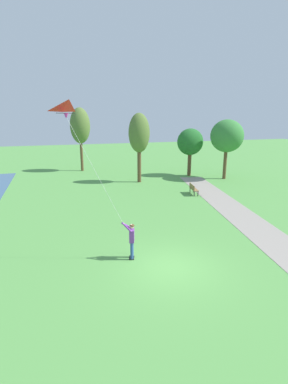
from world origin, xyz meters
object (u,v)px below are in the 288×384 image
at_px(flying_kite, 69,110).
at_px(tree_horizon_far, 227,136).
at_px(park_bench_near_walkway, 193,188).
at_px(tree_lakeside_near, 80,126).
at_px(tree_treeline_center, 139,134).
at_px(person_kite_flyer, 131,238).
at_px(tree_treeline_left, 190,142).

height_order(flying_kite, tree_horizon_far, flying_kite).
distance_m(flying_kite, park_bench_near_walkway, 15.23).
distance_m(tree_lakeside_near, tree_treeline_center, 9.55).
bearing_deg(tree_horizon_far, person_kite_flyer, -134.02).
xyz_separation_m(tree_horizon_far, tree_treeline_left, (-2.78, 2.80, -0.79)).
height_order(flying_kite, tree_treeline_center, flying_kite).
distance_m(person_kite_flyer, tree_treeline_center, 17.01).
bearing_deg(park_bench_near_walkway, person_kite_flyer, -129.51).
relative_size(person_kite_flyer, tree_treeline_left, 0.35).
bearing_deg(person_kite_flyer, tree_lakeside_near, 89.75).
distance_m(person_kite_flyer, tree_horizon_far, 20.66).
xyz_separation_m(park_bench_near_walkway, tree_treeline_left, (3.29, 7.65, 3.20)).
xyz_separation_m(tree_lakeside_near, tree_treeline_center, (4.91, -8.17, -0.53)).
distance_m(tree_horizon_far, tree_treeline_left, 4.03).
relative_size(tree_treeline_left, tree_treeline_center, 0.76).
xyz_separation_m(flying_kite, tree_treeline_left, (13.79, 16.73, -3.08)).
xyz_separation_m(tree_horizon_far, tree_treeline_center, (-9.14, 1.16, 0.32)).
distance_m(park_bench_near_walkway, tree_horizon_far, 8.73).
relative_size(park_bench_near_walkway, tree_lakeside_near, 0.21).
bearing_deg(person_kite_flyer, park_bench_near_walkway, 50.49).
height_order(park_bench_near_walkway, tree_treeline_center, tree_treeline_center).
height_order(park_bench_near_walkway, tree_horizon_far, tree_horizon_far).
bearing_deg(park_bench_near_walkway, flying_kite, -139.15).
relative_size(person_kite_flyer, tree_lakeside_near, 0.24).
xyz_separation_m(flying_kite, park_bench_near_walkway, (10.50, 9.08, -6.28)).
distance_m(park_bench_near_walkway, tree_treeline_center, 8.01).
relative_size(park_bench_near_walkway, tree_treeline_center, 0.23).
relative_size(flying_kite, tree_lakeside_near, 0.72).
relative_size(flying_kite, tree_treeline_center, 0.79).
distance_m(person_kite_flyer, flying_kite, 6.27).
bearing_deg(tree_lakeside_near, tree_horizon_far, -33.59).
bearing_deg(tree_lakeside_near, park_bench_near_walkway, -60.64).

